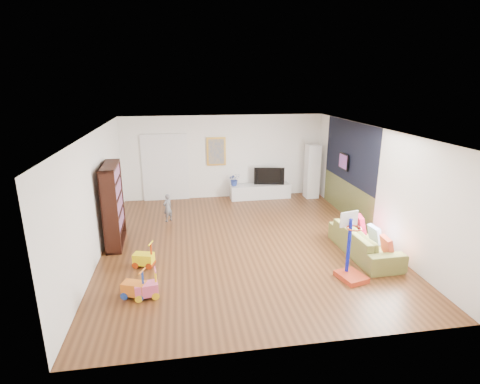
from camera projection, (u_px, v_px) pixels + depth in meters
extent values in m
cube|color=brown|center=(243.00, 242.00, 9.05)|extent=(6.50, 7.50, 0.00)
cube|color=white|center=(243.00, 130.00, 8.28)|extent=(6.50, 7.50, 0.00)
cube|color=white|center=(224.00, 157.00, 12.21)|extent=(6.50, 0.00, 2.70)
cube|color=silver|center=(288.00, 264.00, 5.12)|extent=(6.50, 0.00, 2.70)
cube|color=silver|center=(96.00, 195.00, 8.17)|extent=(0.00, 7.50, 2.70)
cube|color=white|center=(373.00, 183.00, 9.15)|extent=(0.00, 7.50, 2.70)
cube|color=black|center=(350.00, 152.00, 10.33)|extent=(0.01, 3.20, 1.70)
cube|color=brown|center=(346.00, 199.00, 10.72)|extent=(0.01, 3.20, 1.00)
cube|color=white|center=(165.00, 168.00, 11.97)|extent=(1.45, 0.06, 2.10)
cube|color=gold|center=(216.00, 151.00, 12.08)|extent=(0.62, 0.06, 0.92)
cube|color=#7F3F8C|center=(344.00, 161.00, 10.60)|extent=(0.04, 0.56, 0.46)
cube|color=silver|center=(260.00, 191.00, 12.38)|extent=(1.99, 0.55, 0.46)
cube|color=silver|center=(312.00, 171.00, 12.29)|extent=(0.42, 0.42, 1.78)
cube|color=black|center=(113.00, 205.00, 8.72)|extent=(0.40, 1.34, 1.93)
imported|color=olive|center=(364.00, 242.00, 8.34)|extent=(0.88, 2.08, 0.60)
cube|color=#B3361C|center=(354.00, 248.00, 7.18)|extent=(0.59, 0.66, 1.35)
cube|color=yellow|center=(143.00, 255.00, 7.80)|extent=(0.47, 0.36, 0.55)
cube|color=orange|center=(134.00, 284.00, 6.68)|extent=(0.48, 0.39, 0.55)
cube|color=#F15989|center=(146.00, 284.00, 6.66)|extent=(0.44, 0.31, 0.54)
imported|color=slate|center=(168.00, 208.00, 10.29)|extent=(0.34, 0.33, 0.78)
imported|color=black|center=(269.00, 175.00, 12.33)|extent=(1.00, 0.32, 0.57)
imported|color=#263C93|center=(234.00, 179.00, 12.14)|extent=(0.42, 0.38, 0.41)
cube|color=#D2492E|center=(387.00, 246.00, 7.73)|extent=(0.12, 0.39, 0.39)
cube|color=white|center=(375.00, 234.00, 8.32)|extent=(0.14, 0.39, 0.38)
cube|color=#C0143B|center=(361.00, 224.00, 8.90)|extent=(0.20, 0.42, 0.41)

